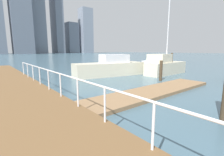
% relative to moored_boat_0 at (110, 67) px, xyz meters
% --- Properties ---
extents(ground_plane, '(300.00, 300.00, 0.00)m').
position_rel_moored_boat_0_xyz_m(ground_plane, '(-3.99, 4.19, -0.80)').
color(ground_plane, '#476675').
extents(floating_dock, '(10.27, 2.00, 0.18)m').
position_rel_moored_boat_0_xyz_m(floating_dock, '(-2.35, -6.84, -0.71)').
color(floating_dock, '#93704C').
rests_on(floating_dock, ground_plane).
extents(boardwalk_railing, '(0.06, 23.88, 1.08)m').
position_rel_moored_boat_0_xyz_m(boardwalk_railing, '(-7.14, -8.88, 0.44)').
color(boardwalk_railing, white).
rests_on(boardwalk_railing, boardwalk).
extents(dock_piling_0, '(0.24, 0.24, 2.19)m').
position_rel_moored_boat_0_xyz_m(dock_piling_0, '(6.24, -2.87, 0.29)').
color(dock_piling_0, brown).
rests_on(dock_piling_0, ground_plane).
extents(dock_piling_2, '(0.25, 0.25, 1.67)m').
position_rel_moored_boat_0_xyz_m(dock_piling_2, '(1.50, -4.82, 0.03)').
color(dock_piling_2, '#473826').
rests_on(dock_piling_2, ground_plane).
extents(dock_piling_3, '(0.28, 0.28, 1.63)m').
position_rel_moored_boat_0_xyz_m(dock_piling_3, '(6.75, -2.29, 0.01)').
color(dock_piling_3, '#473826').
rests_on(dock_piling_3, ground_plane).
extents(moored_boat_0, '(7.32, 3.19, 2.08)m').
position_rel_moored_boat_0_xyz_m(moored_boat_0, '(0.00, 0.00, 0.00)').
color(moored_boat_0, beige).
rests_on(moored_boat_0, ground_plane).
extents(moored_boat_1, '(5.53, 1.78, 8.89)m').
position_rel_moored_boat_0_xyz_m(moored_boat_1, '(4.99, -2.96, 0.02)').
color(moored_boat_1, beige).
rests_on(moored_boat_1, ground_plane).
extents(moored_boat_3, '(4.99, 2.66, 1.97)m').
position_rel_moored_boat_0_xyz_m(moored_boat_3, '(8.74, 1.22, -0.07)').
color(moored_boat_3, white).
rests_on(moored_boat_3, ground_plane).
extents(skyline_tower_4, '(14.66, 14.38, 70.11)m').
position_rel_moored_boat_0_xyz_m(skyline_tower_4, '(24.07, 124.00, 34.25)').
color(skyline_tower_4, slate).
rests_on(skyline_tower_4, ground_plane).
extents(skyline_tower_5, '(6.68, 13.99, 46.14)m').
position_rel_moored_boat_0_xyz_m(skyline_tower_5, '(41.64, 125.37, 22.26)').
color(skyline_tower_5, slate).
rests_on(skyline_tower_5, ground_plane).
extents(skyline_tower_6, '(10.50, 9.11, 27.21)m').
position_rel_moored_boat_0_xyz_m(skyline_tower_6, '(56.38, 129.02, 12.80)').
color(skyline_tower_6, slate).
rests_on(skyline_tower_6, ground_plane).
extents(skyline_tower_7, '(10.85, 10.14, 41.00)m').
position_rel_moored_boat_0_xyz_m(skyline_tower_7, '(69.37, 126.20, 19.70)').
color(skyline_tower_7, gray).
rests_on(skyline_tower_7, ground_plane).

